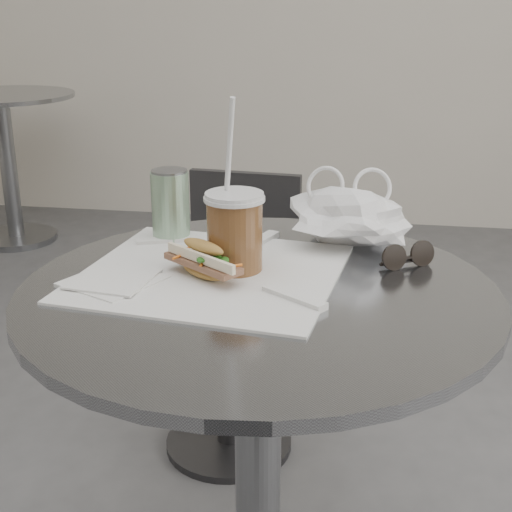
# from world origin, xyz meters

# --- Properties ---
(cafe_table) EXTENTS (0.76, 0.76, 0.74)m
(cafe_table) POSITION_xyz_m (0.00, 0.20, 0.47)
(cafe_table) COLOR slate
(cafe_table) RESTS_ON ground
(bg_table) EXTENTS (0.70, 0.70, 0.74)m
(bg_table) POSITION_xyz_m (-1.60, 2.40, 0.47)
(bg_table) COLOR slate
(bg_table) RESTS_ON ground
(chair_far) EXTENTS (0.39, 0.40, 0.73)m
(chair_far) POSITION_xyz_m (-0.18, 0.86, 0.33)
(chair_far) COLOR #313134
(chair_far) RESTS_ON ground
(sandwich_paper) EXTENTS (0.46, 0.44, 0.00)m
(sandwich_paper) POSITION_xyz_m (-0.09, 0.24, 0.74)
(sandwich_paper) COLOR white
(sandwich_paper) RESTS_ON cafe_table
(banh_mi) EXTENTS (0.18, 0.16, 0.06)m
(banh_mi) POSITION_xyz_m (-0.09, 0.22, 0.77)
(banh_mi) COLOR #B68A45
(banh_mi) RESTS_ON sandwich_paper
(iced_coffee) EXTENTS (0.10, 0.10, 0.29)m
(iced_coffee) POSITION_xyz_m (-0.05, 0.26, 0.81)
(iced_coffee) COLOR brown
(iced_coffee) RESTS_ON cafe_table
(sunglasses) EXTENTS (0.09, 0.07, 0.05)m
(sunglasses) POSITION_xyz_m (0.23, 0.33, 0.76)
(sunglasses) COLOR black
(sunglasses) RESTS_ON cafe_table
(plastic_bag) EXTENTS (0.21, 0.16, 0.10)m
(plastic_bag) POSITION_xyz_m (0.13, 0.42, 0.79)
(plastic_bag) COLOR white
(plastic_bag) RESTS_ON cafe_table
(napkin_stack) EXTENTS (0.17, 0.17, 0.01)m
(napkin_stack) POSITION_xyz_m (-0.23, 0.18, 0.74)
(napkin_stack) COLOR white
(napkin_stack) RESTS_ON cafe_table
(drink_can) EXTENTS (0.07, 0.07, 0.13)m
(drink_can) POSITION_xyz_m (-0.20, 0.41, 0.81)
(drink_can) COLOR #599A5F
(drink_can) RESTS_ON cafe_table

